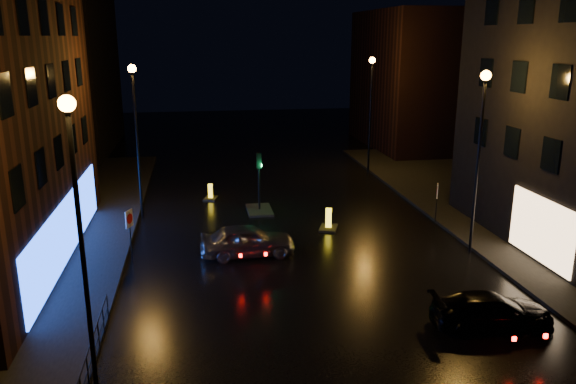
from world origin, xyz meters
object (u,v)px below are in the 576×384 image
traffic_signal (259,203)px  dark_sedan (492,311)px  road_sign_left (129,223)px  road_sign_right (437,194)px  bollard_near (328,224)px  silver_hatchback (247,240)px  bollard_far (211,196)px

traffic_signal → dark_sedan: size_ratio=0.82×
dark_sedan → road_sign_left: (-12.94, 8.22, 1.17)m
road_sign_right → dark_sedan: bearing=99.8°
road_sign_left → dark_sedan: bearing=-8.5°
bollard_near → road_sign_right: 6.04m
traffic_signal → road_sign_left: (-6.52, -6.46, 1.28)m
traffic_signal → silver_hatchback: 6.81m
traffic_signal → silver_hatchback: bearing=-101.1°
dark_sedan → road_sign_right: road_sign_right is taller
bollard_far → road_sign_left: (-3.81, -9.43, 1.57)m
traffic_signal → bollard_far: bearing=132.4°
dark_sedan → bollard_near: (-3.20, 10.97, -0.36)m
bollard_far → road_sign_right: 13.71m
dark_sedan → road_sign_left: 15.38m
bollard_near → road_sign_left: (-9.75, -2.75, 1.54)m
silver_hatchback → bollard_far: (-1.40, 9.65, -0.52)m
traffic_signal → bollard_near: traffic_signal is taller
bollard_near → bollard_far: (-5.94, 6.67, -0.03)m
traffic_signal → dark_sedan: 16.02m
traffic_signal → road_sign_right: size_ratio=1.55×
traffic_signal → road_sign_left: traffic_signal is taller
traffic_signal → bollard_far: (-2.72, 2.97, -0.29)m
bollard_near → road_sign_right: road_sign_right is taller
traffic_signal → road_sign_right: bearing=-22.9°
bollard_far → road_sign_left: size_ratio=0.53×
silver_hatchback → road_sign_left: size_ratio=1.81×
silver_hatchback → bollard_far: silver_hatchback is taller
silver_hatchback → traffic_signal: bearing=-12.8°
silver_hatchback → bollard_far: 9.77m
bollard_near → road_sign_right: size_ratio=0.68×
traffic_signal → road_sign_right: 9.94m
traffic_signal → bollard_far: traffic_signal is taller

